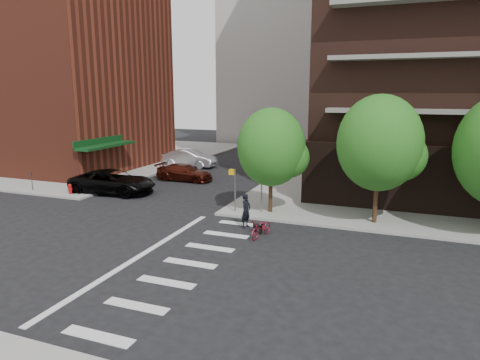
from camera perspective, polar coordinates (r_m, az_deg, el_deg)
name	(u,v)px	position (r m, az deg, el deg)	size (l,w,h in m)	color
ground	(131,254)	(20.30, -14.29, -9.55)	(120.00, 120.00, 0.00)	black
sidewalk_nw	(72,155)	(53.20, -21.49, 3.15)	(31.00, 33.00, 0.15)	gray
crosswalk	(174,261)	(19.17, -8.79, -10.59)	(3.85, 13.00, 0.01)	silver
midrise_nw	(44,61)	(47.10, -24.70, 14.21)	(21.40, 15.50, 20.00)	maroon
tree_a	(271,147)	(25.10, 4.18, 4.37)	(4.00, 4.00, 5.90)	#301E11
tree_b	(379,143)	(24.03, 18.08, 4.70)	(4.50, 4.50, 6.65)	#301E11
pedestrian_signal	(241,184)	(25.46, 0.10, -0.49)	(2.18, 0.67, 2.60)	slate
fire_hydrant	(70,188)	(32.38, -21.70, -1.05)	(0.24, 0.24, 0.73)	#A50C0C
parking_meter	(32,179)	(34.75, -26.02, 0.09)	(0.10, 0.08, 1.32)	black
parked_car_black	(113,182)	(32.18, -16.60, -0.23)	(6.14, 2.83, 1.71)	black
parked_car_maroon	(184,172)	(35.58, -7.41, 1.00)	(4.76, 1.93, 1.38)	#44140C
parked_car_silver	(189,158)	(42.09, -6.76, 2.92)	(5.27, 1.84, 1.74)	#AEB0B6
scooter	(261,228)	(21.73, 2.86, -6.40)	(0.65, 1.85, 0.97)	maroon
dog_walker	(246,211)	(23.11, 0.81, -4.11)	(0.45, 0.68, 1.87)	black
dog	(259,227)	(22.39, 2.49, -6.24)	(0.65, 0.32, 0.54)	black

